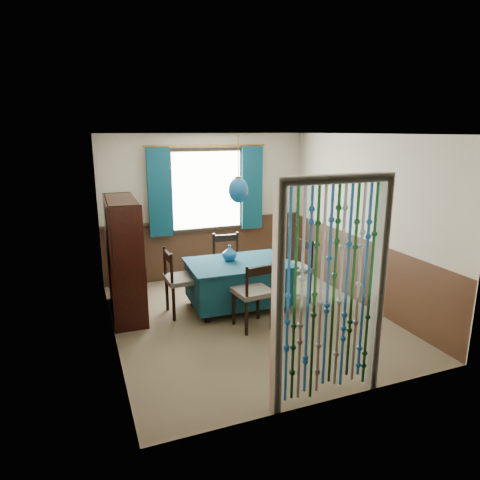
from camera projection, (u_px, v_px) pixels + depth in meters
name	position (u px, v px, depth m)	size (l,w,h in m)	color
floor	(250.00, 319.00, 5.95)	(4.00, 4.00, 0.00)	brown
ceiling	(251.00, 134.00, 5.33)	(4.00, 4.00, 0.00)	silver
wall_back	(206.00, 207.00, 7.45)	(3.60, 3.60, 0.00)	#BAB098
wall_front	(335.00, 279.00, 3.84)	(3.60, 3.60, 0.00)	#BAB098
wall_left	(108.00, 244.00, 5.01)	(4.00, 4.00, 0.00)	#BAB098
wall_right	(363.00, 221.00, 6.27)	(4.00, 4.00, 0.00)	#BAB098
wainscot_back	(207.00, 249.00, 7.62)	(3.60, 3.60, 0.00)	#422819
wainscot_front	(330.00, 353.00, 4.04)	(3.60, 3.60, 0.00)	#422819
wainscot_left	(114.00, 303.00, 5.20)	(4.00, 4.00, 0.00)	#422819
wainscot_right	(359.00, 270.00, 6.45)	(4.00, 4.00, 0.00)	#422819
window	(207.00, 190.00, 7.33)	(1.32, 0.12, 1.42)	black
doorway	(330.00, 297.00, 3.94)	(1.16, 0.12, 2.18)	silver
dining_table	(238.00, 281.00, 6.25)	(1.49, 1.06, 0.70)	#0D3747
chair_near	(254.00, 293.00, 5.57)	(0.50, 0.49, 0.92)	black
chair_far	(228.00, 262.00, 6.83)	(0.51, 0.49, 0.94)	black
chair_left	(180.00, 280.00, 6.00)	(0.46, 0.49, 0.96)	black
chair_right	(294.00, 269.00, 6.46)	(0.51, 0.53, 0.97)	black
sideboard	(125.00, 274.00, 6.01)	(0.48, 1.28, 1.65)	black
pendant_lamp	(238.00, 190.00, 5.92)	(0.28, 0.28, 0.93)	olive
vase_table	(229.00, 253.00, 6.24)	(0.20, 0.20, 0.21)	navy
bowl_shelf	(129.00, 239.00, 5.62)	(0.21, 0.21, 0.05)	beige
vase_sideboard	(125.00, 245.00, 6.24)	(0.19, 0.19, 0.20)	beige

